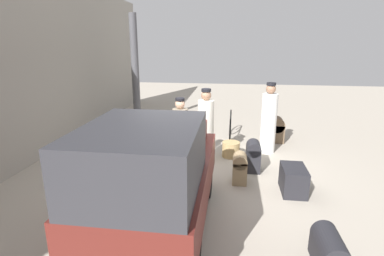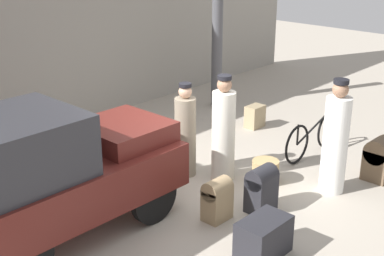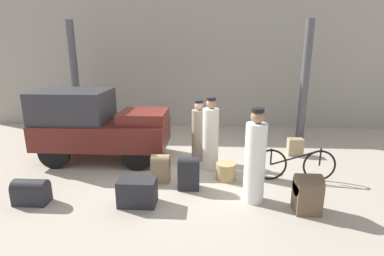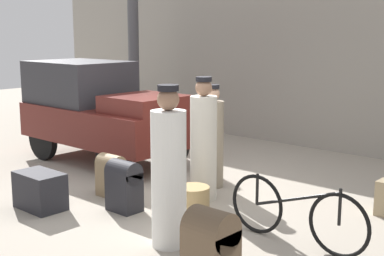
% 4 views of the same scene
% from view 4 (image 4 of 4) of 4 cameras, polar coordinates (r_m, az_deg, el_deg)
% --- Properties ---
extents(ground_plane, '(30.00, 30.00, 0.00)m').
position_cam_4_polar(ground_plane, '(8.31, -1.96, -6.48)').
color(ground_plane, '#A89E8E').
extents(station_building_facade, '(16.00, 0.15, 4.50)m').
position_cam_4_polar(station_building_facade, '(11.25, 12.71, 9.33)').
color(station_building_facade, gray).
rests_on(station_building_facade, ground).
extents(canopy_pillar_left, '(0.25, 0.25, 3.71)m').
position_cam_4_polar(canopy_pillar_left, '(12.45, -6.24, 7.77)').
color(canopy_pillar_left, '#4C4C51').
rests_on(canopy_pillar_left, ground).
extents(truck, '(3.31, 1.52, 1.83)m').
position_cam_4_polar(truck, '(10.04, -9.92, 2.07)').
color(truck, black).
rests_on(truck, ground).
extents(bicycle, '(1.79, 0.04, 0.77)m').
position_cam_4_polar(bicycle, '(6.24, 10.99, -8.91)').
color(bicycle, black).
rests_on(bicycle, ground).
extents(wicker_basket, '(0.44, 0.44, 0.39)m').
position_cam_4_polar(wicker_basket, '(7.12, 0.10, -7.76)').
color(wicker_basket, tan).
rests_on(wicker_basket, ground).
extents(conductor_in_dark_uniform, '(0.35, 0.35, 1.60)m').
position_cam_4_polar(conductor_in_dark_uniform, '(8.26, 2.17, -1.35)').
color(conductor_in_dark_uniform, gray).
rests_on(conductor_in_dark_uniform, ground).
extents(porter_with_bicycle, '(0.39, 0.39, 1.83)m').
position_cam_4_polar(porter_with_bicycle, '(5.96, -2.50, -4.89)').
color(porter_with_bicycle, white).
rests_on(porter_with_bicycle, ground).
extents(porter_lifting_near_truck, '(0.38, 0.38, 1.77)m').
position_cam_4_polar(porter_lifting_near_truck, '(7.63, 1.24, -1.71)').
color(porter_lifting_near_truck, silver).
rests_on(porter_lifting_near_truck, ground).
extents(trunk_umber_medium, '(0.44, 0.31, 0.70)m').
position_cam_4_polar(trunk_umber_medium, '(7.28, -7.26, -5.97)').
color(trunk_umber_medium, '#232328').
rests_on(trunk_umber_medium, ground).
extents(trunk_barrel_dark, '(0.40, 0.29, 0.63)m').
position_cam_4_polar(trunk_barrel_dark, '(7.95, -8.62, -4.88)').
color(trunk_barrel_dark, '#937A56').
rests_on(trunk_barrel_dark, ground).
extents(trunk_wicker_pale, '(0.70, 0.44, 0.51)m').
position_cam_4_polar(trunk_wicker_pale, '(7.63, -15.90, -6.44)').
color(trunk_wicker_pale, '#232328').
rests_on(trunk_wicker_pale, ground).
extents(suitcase_small_leather, '(0.44, 0.41, 0.73)m').
position_cam_4_polar(suitcase_small_leather, '(5.29, 2.02, -12.26)').
color(suitcase_small_leather, brown).
rests_on(suitcase_small_leather, ground).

